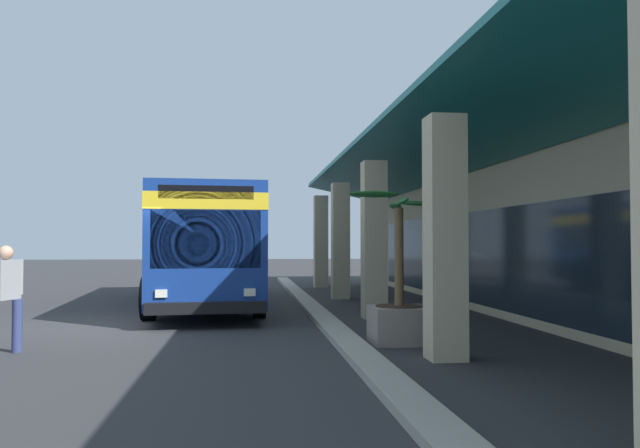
% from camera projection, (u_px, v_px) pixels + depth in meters
% --- Properties ---
extents(ground, '(120.00, 120.00, 0.00)m').
position_uv_depth(ground, '(469.00, 321.00, 14.48)').
color(ground, '#2D2D30').
extents(curb_strip, '(32.58, 0.50, 0.12)m').
position_uv_depth(curb_strip, '(321.00, 316.00, 14.90)').
color(curb_strip, '#9E998E').
rests_on(curb_strip, ground).
extents(transit_bus, '(11.37, 3.39, 3.34)m').
position_uv_depth(transit_bus, '(204.00, 240.00, 18.56)').
color(transit_bus, navy).
rests_on(transit_bus, ground).
extents(pedestrian, '(0.63, 0.53, 1.73)m').
position_uv_depth(pedestrian, '(5.00, 292.00, 10.28)').
color(pedestrian, navy).
rests_on(pedestrian, ground).
extents(potted_palm, '(1.67, 1.75, 2.71)m').
position_uv_depth(potted_palm, '(399.00, 311.00, 11.28)').
color(potted_palm, gray).
rests_on(potted_palm, ground).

